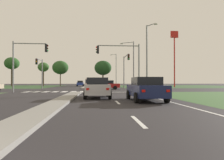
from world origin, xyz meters
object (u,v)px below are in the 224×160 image
car_red_third (106,85)px  car_silver_fifth (97,88)px  fastfood_pole_sign (174,47)px  traffic_signal_far_right (126,65)px  treeline_near (12,64)px  pedestrian_at_median (86,82)px  traffic_signal_far_left (40,68)px  treeline_second (43,67)px  traffic_signal_near_left (25,58)px  street_lamp_second (148,54)px  treeline_third (60,68)px  traffic_signal_near_right (124,59)px  car_navy_fourth (146,89)px  street_lamp_fourth (116,68)px  car_blue_second (80,83)px  treeline_fourth (103,68)px  street_lamp_third (132,62)px

car_red_third → car_silver_fifth: size_ratio=1.01×
fastfood_pole_sign → traffic_signal_far_right: bearing=-141.9°
fastfood_pole_sign → treeline_near: bearing=162.3°
car_red_third → pedestrian_at_median: pedestrian_at_median is taller
traffic_signal_far_left → treeline_second: 27.95m
traffic_signal_near_left → fastfood_pole_sign: size_ratio=0.46×
pedestrian_at_median → car_silver_fifth: bearing=-25.2°
street_lamp_second → treeline_third: 41.03m
traffic_signal_near_right → treeline_near: (-27.42, 35.28, 2.36)m
car_navy_fourth → street_lamp_fourth: street_lamp_fourth is taller
traffic_signal_near_right → treeline_third: bearing=110.3°
car_blue_second → traffic_signal_far_left: size_ratio=0.76×
fastfood_pole_sign → treeline_fourth: fastfood_pole_sign is taller
car_red_third → street_lamp_second: 9.86m
car_silver_fifth → traffic_signal_near_right: bearing=69.1°
traffic_signal_near_left → street_lamp_fourth: street_lamp_fourth is taller
car_navy_fourth → car_red_third: bearing=94.2°
treeline_near → treeline_second: treeline_near is taller
car_red_third → street_lamp_fourth: size_ratio=0.43×
pedestrian_at_median → car_blue_second: bearing=159.7°
street_lamp_third → traffic_signal_far_left: bearing=176.7°
street_lamp_fourth → pedestrian_at_median: 23.14m
street_lamp_second → treeline_fourth: (-4.54, 35.80, 0.64)m
traffic_signal_far_left → street_lamp_second: 19.72m
pedestrian_at_median → treeline_second: size_ratio=0.26×
car_red_third → traffic_signal_near_right: size_ratio=0.74×
street_lamp_second → treeline_third: (-17.63, 37.04, 0.77)m
street_lamp_fourth → fastfood_pole_sign: bearing=-57.9°
traffic_signal_near_right → treeline_second: treeline_second is taller
traffic_signal_far_left → treeline_third: 26.65m
treeline_near → pedestrian_at_median: bearing=-35.1°
street_lamp_second → street_lamp_fourth: street_lamp_fourth is taller
traffic_signal_far_left → treeline_near: bearing=121.1°
car_silver_fifth → street_lamp_third: 21.03m
traffic_signal_far_left → street_lamp_fourth: 33.47m
treeline_second → treeline_third: bearing=-6.5°
traffic_signal_far_right → traffic_signal_near_left: bearing=-141.0°
car_navy_fourth → pedestrian_at_median: (-5.37, 31.48, 0.49)m
street_lamp_fourth → traffic_signal_far_left: bearing=-119.5°
treeline_near → car_silver_fifth: bearing=-61.3°
street_lamp_fourth → car_blue_second: bearing=-148.5°
traffic_signal_near_right → car_silver_fifth: bearing=-110.9°
treeline_third → car_red_third: bearing=-67.0°
traffic_signal_far_right → street_lamp_second: bearing=-81.6°
traffic_signal_far_left → treeline_fourth: bearing=64.4°
car_red_third → treeline_fourth: 28.82m
traffic_signal_far_right → treeline_second: treeline_second is taller
traffic_signal_far_left → street_lamp_second: size_ratio=0.62×
treeline_near → car_red_third: bearing=-45.9°
car_silver_fifth → pedestrian_at_median: pedestrian_at_median is taller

